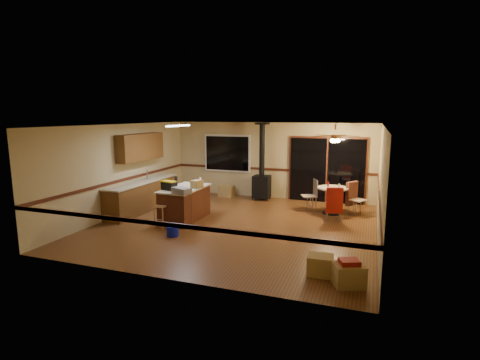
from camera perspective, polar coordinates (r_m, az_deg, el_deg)
The scene contains 35 objects.
floor at distance 9.92m, azimuth -0.58°, elevation -6.84°, with size 7.00×7.00×0.00m, color brown.
ceiling at distance 9.50m, azimuth -0.61°, elevation 8.35°, with size 7.00×7.00×0.00m, color silver.
wall_back at distance 12.93m, azimuth 4.76°, elevation 2.97°, with size 7.00×7.00×0.00m, color tan.
wall_front at distance 6.52m, azimuth -11.29°, elevation -4.16°, with size 7.00×7.00×0.00m, color tan.
wall_left at distance 11.30m, azimuth -17.50°, elevation 1.53°, with size 7.00×7.00×0.00m, color tan.
wall_right at distance 9.05m, azimuth 20.69°, elevation -0.66°, with size 7.00×7.00×0.00m, color tan.
chair_rail at distance 9.68m, azimuth -0.60°, elevation -1.17°, with size 7.00×7.00×0.08m, color #451D11, non-canonical shape.
window at distance 13.36m, azimuth -1.95°, elevation 4.09°, with size 1.72×0.10×1.32m, color black.
sliding_door at distance 12.57m, azimuth 13.09°, elevation 1.39°, with size 2.52×0.10×2.10m, color black.
lower_cabinets at distance 11.68m, azimuth -14.63°, elevation -2.41°, with size 0.60×3.00×0.86m, color brown.
countertop at distance 11.60m, azimuth -14.73°, elevation -0.23°, with size 0.64×3.04×0.04m, color #BCB492.
upper_cabinets at distance 11.70m, azimuth -14.91°, elevation 4.89°, with size 0.35×2.00×0.80m, color brown.
kitchen_island at distance 10.40m, azimuth -8.39°, elevation -3.58°, with size 0.88×1.68×0.90m.
wood_stove at distance 12.64m, azimuth 3.32°, elevation 0.21°, with size 0.55×0.50×2.52m.
ceiling_fan at distance 11.01m, azimuth 14.29°, elevation 6.25°, with size 0.24×0.24×0.55m.
fluorescent_strip at distance 10.52m, azimuth -9.37°, elevation 8.16°, with size 0.10×1.20×0.04m, color white.
toolbox_grey at distance 9.53m, azimuth -8.91°, elevation -1.61°, with size 0.49×0.27×0.15m, color slate.
toolbox_black at distance 10.06m, azimuth -10.82°, elevation -0.89°, with size 0.38×0.20×0.21m, color black.
toolbox_yellow_lid at distance 10.04m, azimuth -10.84°, elevation -0.21°, with size 0.38×0.20×0.03m, color gold.
box_on_island at distance 10.23m, azimuth -6.60°, elevation -0.60°, with size 0.23×0.31×0.21m, color olive.
bottle_dark at distance 10.53m, azimuth -9.71°, elevation -0.18°, with size 0.08×0.08×0.28m, color black.
bottle_pink at distance 10.30m, azimuth -6.40°, elevation -0.51°, with size 0.07×0.07×0.21m, color #D84C8C.
bottle_white at distance 10.86m, azimuth -6.08°, elevation -0.07°, with size 0.06×0.06×0.17m, color white.
bar_stool at distance 9.87m, azimuth -11.93°, elevation -5.39°, with size 0.32×0.32×0.58m, color tan.
blue_bucket at distance 9.16m, azimuth -10.23°, elevation -7.67°, with size 0.29×0.29×0.24m, color #0C16AF.
dining_table at distance 11.23m, azimuth 13.92°, elevation -2.34°, with size 0.89×0.89×0.78m.
glass_red at distance 11.28m, azimuth 13.28°, elevation -0.59°, with size 0.06×0.06×0.15m, color #590C14.
glass_cream at distance 11.11m, azimuth 14.88°, elevation -0.87°, with size 0.05×0.05×0.13m, color beige.
chair_left at distance 11.43m, azimuth 10.99°, elevation -1.72°, with size 0.53×0.53×0.51m.
chair_near at distance 10.35m, azimuth 14.19°, elevation -3.02°, with size 0.50×0.53×0.70m.
chair_right at distance 11.33m, azimuth 16.77°, elevation -2.02°, with size 0.62×0.60×0.70m.
box_under_window at distance 13.20m, azimuth -2.08°, elevation -1.71°, with size 0.49×0.39×0.39m, color olive.
box_corner_a at distance 6.79m, azimuth 16.22°, elevation -13.71°, with size 0.50×0.42×0.38m, color olive.
box_corner_b at distance 7.08m, azimuth 12.15°, elevation -12.57°, with size 0.45×0.39×0.36m, color olive.
box_small_red at distance 6.70m, azimuth 16.32°, elevation -11.89°, with size 0.32×0.27×0.08m, color maroon.
Camera 1 is at (3.27, -8.91, 2.87)m, focal length 28.00 mm.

